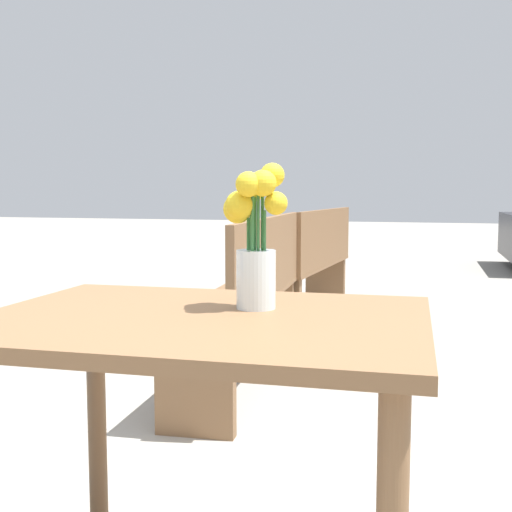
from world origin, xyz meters
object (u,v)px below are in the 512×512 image
(table_front, at_px, (203,365))
(bench_middle, at_px, (313,264))
(bench_near, at_px, (253,294))
(flower_vase, at_px, (254,241))

(table_front, distance_m, bench_middle, 3.37)
(bench_near, bearing_deg, flower_vase, -73.09)
(flower_vase, distance_m, bench_middle, 3.31)
(flower_vase, bearing_deg, bench_middle, 99.13)
(table_front, bearing_deg, flower_vase, 50.43)
(bench_near, relative_size, bench_middle, 1.11)
(bench_near, bearing_deg, bench_middle, 89.81)
(flower_vase, bearing_deg, bench_near, 106.91)
(flower_vase, distance_m, bench_near, 1.85)
(table_front, height_order, flower_vase, flower_vase)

